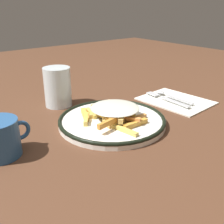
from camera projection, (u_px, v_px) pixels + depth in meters
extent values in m
plane|color=#50311F|center=(112.00, 124.00, 0.71)|extent=(2.60, 2.60, 0.00)
cylinder|color=white|center=(112.00, 122.00, 0.71)|extent=(0.28, 0.28, 0.01)
torus|color=black|center=(112.00, 119.00, 0.71)|extent=(0.28, 0.28, 0.01)
cube|color=gold|center=(136.00, 124.00, 0.67)|extent=(0.07, 0.01, 0.01)
cube|color=#E7B653|center=(123.00, 121.00, 0.68)|extent=(0.08, 0.02, 0.01)
cube|color=#F2B354|center=(114.00, 111.00, 0.72)|extent=(0.09, 0.05, 0.01)
cube|color=#E08D47|center=(127.00, 118.00, 0.68)|extent=(0.05, 0.07, 0.01)
cube|color=gold|center=(85.00, 115.00, 0.72)|extent=(0.04, 0.07, 0.01)
cube|color=orange|center=(110.00, 122.00, 0.64)|extent=(0.09, 0.02, 0.01)
cube|color=gold|center=(106.00, 116.00, 0.68)|extent=(0.01, 0.06, 0.01)
cube|color=tan|center=(123.00, 114.00, 0.69)|extent=(0.08, 0.07, 0.01)
cube|color=tan|center=(103.00, 114.00, 0.72)|extent=(0.08, 0.04, 0.01)
cube|color=#DEB951|center=(86.00, 119.00, 0.69)|extent=(0.05, 0.06, 0.01)
cube|color=orange|center=(109.00, 110.00, 0.72)|extent=(0.06, 0.03, 0.01)
cube|color=#EBB051|center=(119.00, 116.00, 0.69)|extent=(0.09, 0.02, 0.01)
cube|color=gold|center=(117.00, 110.00, 0.71)|extent=(0.08, 0.03, 0.01)
cube|color=#E4C15F|center=(106.00, 111.00, 0.71)|extent=(0.05, 0.09, 0.01)
cube|color=#EEC857|center=(91.00, 113.00, 0.73)|extent=(0.03, 0.06, 0.01)
cube|color=gold|center=(132.00, 112.00, 0.72)|extent=(0.06, 0.09, 0.01)
cube|color=#C18C32|center=(107.00, 108.00, 0.77)|extent=(0.07, 0.08, 0.01)
cube|color=tan|center=(120.00, 122.00, 0.67)|extent=(0.07, 0.01, 0.01)
cube|color=#DEBD58|center=(122.00, 129.00, 0.64)|extent=(0.02, 0.09, 0.01)
cube|color=gold|center=(105.00, 105.00, 0.76)|extent=(0.07, 0.05, 0.01)
cube|color=#E8B967|center=(126.00, 118.00, 0.70)|extent=(0.01, 0.09, 0.01)
cube|color=#D89045|center=(136.00, 118.00, 0.70)|extent=(0.06, 0.01, 0.01)
ellipsoid|color=silver|center=(115.00, 108.00, 0.70)|extent=(0.15, 0.15, 0.01)
cube|color=#276C37|center=(113.00, 108.00, 0.69)|extent=(0.00, 0.00, 0.00)
cube|color=#1F5934|center=(114.00, 106.00, 0.71)|extent=(0.00, 0.00, 0.00)
cube|color=#37642E|center=(117.00, 106.00, 0.71)|extent=(0.00, 0.00, 0.00)
cube|color=#215720|center=(114.00, 105.00, 0.71)|extent=(0.00, 0.00, 0.00)
cube|color=#306325|center=(110.00, 107.00, 0.70)|extent=(0.00, 0.00, 0.00)
cube|color=silver|center=(175.00, 100.00, 0.87)|extent=(0.18, 0.22, 0.01)
cube|color=silver|center=(175.00, 102.00, 0.84)|extent=(0.02, 0.11, 0.01)
cube|color=silver|center=(153.00, 94.00, 0.91)|extent=(0.02, 0.04, 0.00)
cube|color=silver|center=(180.00, 100.00, 0.86)|extent=(0.01, 0.10, 0.00)
ellipsoid|color=silver|center=(160.00, 92.00, 0.92)|extent=(0.02, 0.03, 0.01)
cylinder|color=silver|center=(58.00, 87.00, 0.82)|extent=(0.08, 0.08, 0.12)
torus|color=#2B588E|center=(20.00, 130.00, 0.58)|extent=(0.04, 0.01, 0.04)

